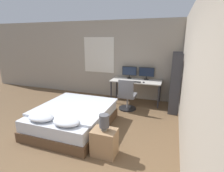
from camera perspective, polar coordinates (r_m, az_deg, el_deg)
The scene contains 13 objects.
ground_plane at distance 3.45m, azimuth -16.24°, elevation -22.66°, with size 20.00×20.00×0.00m, color brown.
wall_back at distance 6.23m, azimuth 3.37°, elevation 8.46°, with size 12.00×0.08×2.70m.
wall_side_right at distance 3.74m, azimuth 23.48°, elevation 2.61°, with size 0.06×12.00×2.70m.
bed at distance 4.34m, azimuth -12.56°, elevation -9.95°, with size 1.64×1.94×0.60m.
nightstand at distance 3.37m, azimuth -2.50°, elevation -17.87°, with size 0.45×0.34×0.49m.
bedside_lamp at distance 3.16m, azimuth -2.59°, elevation -11.40°, with size 0.18×0.18×0.30m.
desk at distance 5.81m, azimuth 7.84°, elevation 1.05°, with size 1.63×0.70×0.76m.
monitor_left at distance 6.04m, azimuth 5.72°, elevation 4.75°, with size 0.51×0.16×0.41m.
monitor_right at distance 5.93m, azimuth 11.22°, elevation 4.34°, with size 0.51×0.16×0.41m.
keyboard at distance 5.55m, azimuth 7.36°, elevation 1.38°, with size 0.39×0.13×0.02m.
computer_mouse at distance 5.50m, azimuth 10.28°, elevation 1.22°, with size 0.07×0.05×0.04m.
office_chair at distance 5.23m, azimuth 4.93°, elevation -3.71°, with size 0.52×0.52×0.95m.
bookshelf at distance 5.28m, azimuth 20.06°, elevation 1.67°, with size 0.28×0.76×1.71m.
Camera 1 is at (1.71, -2.15, 2.09)m, focal length 28.00 mm.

